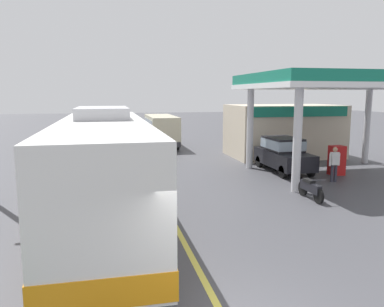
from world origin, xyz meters
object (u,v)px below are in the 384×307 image
Objects in this scene: car_at_pump at (283,153)px; pedestrian_near_pump at (281,154)px; car_trailing_behind_bus at (104,138)px; coach_bus_main at (104,173)px; motorcycle_parked_forecourt at (310,188)px; pedestrian_by_shop at (334,162)px; minibus_opposing_lane at (161,128)px.

pedestrian_near_pump is (-0.14, -0.03, -0.08)m from car_at_pump.
car_trailing_behind_bus is (-9.36, 9.26, 0.00)m from car_at_pump.
coach_bus_main is 2.63× the size of car_at_pump.
car_at_pump is at bearing 75.11° from motorcycle_parked_forecourt.
pedestrian_by_shop is 0.40× the size of car_trailing_behind_bus.
minibus_opposing_lane is at bearing 21.40° from car_trailing_behind_bus.
motorcycle_parked_forecourt is (-1.42, -5.36, -0.57)m from car_at_pump.
pedestrian_by_shop is at bearing 21.22° from coach_bus_main.
car_at_pump is 5.57m from motorcycle_parked_forecourt.
car_at_pump reaches higher than pedestrian_by_shop.
minibus_opposing_lane is (4.27, 17.87, -0.25)m from coach_bus_main.
motorcycle_parked_forecourt is 1.08× the size of pedestrian_by_shop.
car_at_pump is 3.09m from pedestrian_by_shop.
minibus_opposing_lane is 3.69× the size of pedestrian_near_pump.
coach_bus_main reaches higher than car_trailing_behind_bus.
car_trailing_behind_bus reaches higher than motorcycle_parked_forecourt.
car_at_pump is 0.16m from pedestrian_near_pump.
coach_bus_main reaches higher than pedestrian_by_shop.
coach_bus_main is 11.29m from pedestrian_by_shop.
coach_bus_main reaches higher than minibus_opposing_lane.
coach_bus_main is 6.65× the size of pedestrian_near_pump.
pedestrian_near_pump is 3.12m from pedestrian_by_shop.
car_at_pump reaches higher than pedestrian_near_pump.
minibus_opposing_lane is at bearing 114.48° from car_at_pump.
car_trailing_behind_bus is (-7.94, 14.61, 0.57)m from motorcycle_parked_forecourt.
car_at_pump is at bearing -65.52° from minibus_opposing_lane.
minibus_opposing_lane reaches higher than pedestrian_near_pump.
coach_bus_main is 11.45m from pedestrian_near_pump.
pedestrian_by_shop is at bearing -66.48° from car_at_pump.
pedestrian_near_pump is 0.40× the size of car_trailing_behind_bus.
car_at_pump is 2.33× the size of motorcycle_parked_forecourt.
pedestrian_near_pump is (9.13, 6.87, -0.79)m from coach_bus_main.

